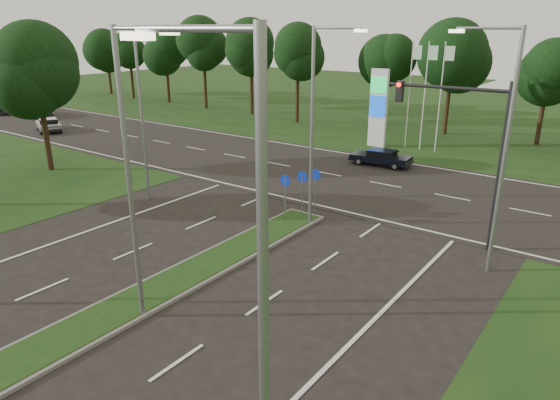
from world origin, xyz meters
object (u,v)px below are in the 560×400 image
Objects in this scene: far_car_b at (40,110)px; far_car_c at (2,108)px; navy_sedan at (381,157)px; far_car_a at (48,124)px.

far_car_b is 1.24× the size of far_car_c.
far_car_b is at bearing 89.47° from navy_sedan.
far_car_a reaches higher than navy_sedan.
navy_sedan is 43.21m from far_car_c.
far_car_c is (-42.97, -4.52, 0.02)m from navy_sedan.
far_car_c is (-13.45, 2.36, -0.02)m from far_car_a.
far_car_b is (-8.30, 3.85, 0.09)m from far_car_a.
navy_sedan is at bearing -63.60° from far_car_b.
far_car_a is 13.65m from far_car_c.
navy_sedan is at bearing -75.62° from far_car_c.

